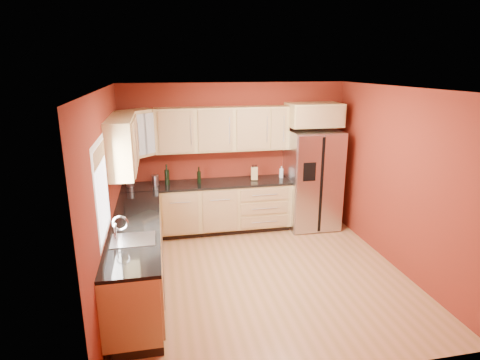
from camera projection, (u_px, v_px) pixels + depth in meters
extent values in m
plane|color=#A2713E|center=(262.00, 275.00, 5.71)|extent=(4.00, 4.00, 0.00)
plane|color=silver|center=(265.00, 88.00, 5.00)|extent=(4.00, 4.00, 0.00)
cube|color=maroon|center=(235.00, 156.00, 7.24)|extent=(4.00, 0.04, 2.60)
cube|color=maroon|center=(322.00, 254.00, 3.47)|extent=(4.00, 0.04, 2.60)
cube|color=maroon|center=(107.00, 197.00, 4.97)|extent=(0.04, 4.00, 2.60)
cube|color=maroon|center=(398.00, 180.00, 5.74)|extent=(0.04, 4.00, 2.60)
cube|color=tan|center=(208.00, 209.00, 7.08)|extent=(2.90, 0.60, 0.88)
cube|color=tan|center=(137.00, 258.00, 5.26)|extent=(0.60, 2.80, 0.88)
cube|color=black|center=(208.00, 184.00, 6.95)|extent=(2.90, 0.62, 0.04)
cube|color=black|center=(135.00, 225.00, 5.14)|extent=(0.62, 2.80, 0.04)
cube|color=tan|center=(223.00, 129.00, 6.89)|extent=(2.30, 0.33, 0.75)
cube|color=tan|center=(122.00, 144.00, 5.54)|extent=(0.33, 1.35, 0.75)
cube|color=tan|center=(137.00, 133.00, 6.46)|extent=(0.67, 0.67, 0.75)
cube|color=tan|center=(314.00, 115.00, 7.01)|extent=(0.92, 0.60, 0.40)
cube|color=#ACACB1|center=(312.00, 179.00, 7.26)|extent=(0.90, 0.75, 1.78)
cube|color=white|center=(102.00, 190.00, 4.43)|extent=(0.03, 0.90, 1.00)
cylinder|color=#ACACB1|center=(130.00, 181.00, 6.69)|extent=(0.14, 0.14, 0.20)
cylinder|color=#ACACB1|center=(155.00, 180.00, 6.78)|extent=(0.14, 0.14, 0.18)
cube|color=tan|center=(254.00, 173.00, 7.10)|extent=(0.14, 0.13, 0.23)
cylinder|color=silver|center=(281.00, 172.00, 7.23)|extent=(0.08, 0.08, 0.21)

